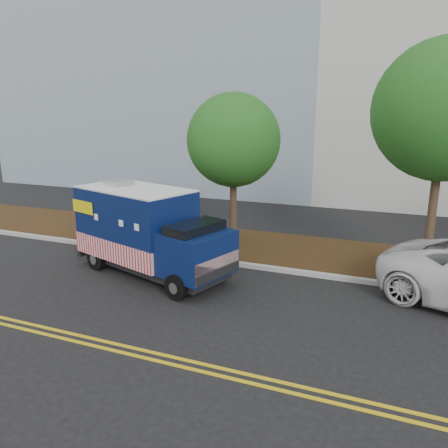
% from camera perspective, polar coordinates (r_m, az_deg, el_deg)
% --- Properties ---
extents(ground, '(120.00, 120.00, 0.00)m').
position_cam_1_polar(ground, '(14.28, -6.21, -6.44)').
color(ground, black).
rests_on(ground, ground).
extents(curb, '(120.00, 0.18, 0.15)m').
position_cam_1_polar(curb, '(15.42, -3.76, -4.49)').
color(curb, '#9E9E99').
rests_on(curb, ground).
extents(mulch_strip, '(120.00, 4.00, 0.15)m').
position_cam_1_polar(mulch_strip, '(17.24, -0.73, -2.40)').
color(mulch_strip, '#311F0D').
rests_on(mulch_strip, ground).
extents(centerline_near, '(120.00, 0.10, 0.01)m').
position_cam_1_polar(centerline_near, '(10.92, -17.59, -13.89)').
color(centerline_near, gold).
rests_on(centerline_near, ground).
extents(centerline_far, '(120.00, 0.10, 0.01)m').
position_cam_1_polar(centerline_far, '(10.76, -18.45, -14.43)').
color(centerline_far, gold).
rests_on(centerline_far, ground).
extents(tree_b, '(3.46, 3.46, 5.79)m').
position_cam_1_polar(tree_b, '(16.37, 1.25, 10.84)').
color(tree_b, '#38281C').
rests_on(tree_b, ground).
extents(tree_c, '(4.15, 4.15, 7.19)m').
position_cam_1_polar(tree_c, '(14.62, 26.84, 13.07)').
color(tree_c, '#38281C').
rests_on(tree_c, ground).
extents(sign_post, '(0.06, 0.06, 2.40)m').
position_cam_1_polar(sign_post, '(17.02, -13.08, 0.91)').
color(sign_post, '#473828').
rests_on(sign_post, ground).
extents(food_truck, '(5.85, 3.56, 2.91)m').
position_cam_1_polar(food_truck, '(14.13, -10.10, -1.18)').
color(food_truck, black).
rests_on(food_truck, ground).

